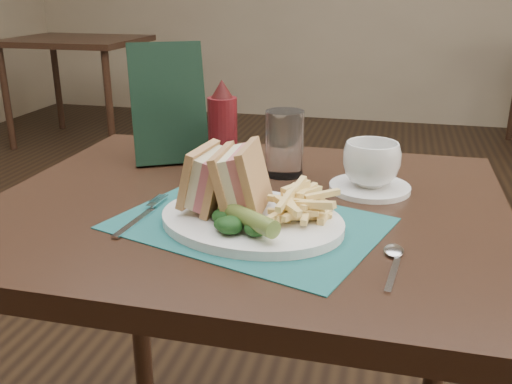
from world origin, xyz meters
TOP-DOWN VIEW (x-y plane):
  - floor at (0.00, 0.00)m, footprint 7.00×7.00m
  - wall_back at (0.00, 3.50)m, footprint 6.00×0.00m
  - table_main at (0.00, -0.50)m, footprint 0.90×0.75m
  - table_bg_left at (-1.99, 2.29)m, footprint 0.90×0.75m
  - placemat at (0.03, -0.60)m, footprint 0.47×0.40m
  - plate at (0.04, -0.61)m, footprint 0.35×0.31m
  - sandwich_half_a at (-0.06, -0.59)m, footprint 0.09×0.11m
  - sandwich_half_b at (-0.00, -0.60)m, footprint 0.08×0.12m
  - kale_garnish at (0.03, -0.66)m, footprint 0.11×0.08m
  - pickle_spear at (0.05, -0.67)m, footprint 0.11×0.10m
  - fries_pile at (0.11, -0.59)m, footprint 0.18×0.20m
  - fork at (-0.15, -0.62)m, footprint 0.05×0.17m
  - spoon at (0.26, -0.70)m, footprint 0.05×0.15m
  - saucer at (0.21, -0.39)m, footprint 0.17×0.17m
  - coffee_cup at (0.21, -0.39)m, footprint 0.15×0.15m
  - drinking_glass at (0.04, -0.34)m, footprint 0.10×0.10m
  - ketchup_bottle at (-0.09, -0.34)m, footprint 0.07×0.07m
  - check_presenter at (-0.22, -0.30)m, footprint 0.18×0.16m

SIDE VIEW (x-z plane):
  - floor at x=0.00m, z-range 0.00..0.00m
  - wall_back at x=0.00m, z-range -3.00..3.00m
  - table_main at x=0.00m, z-range 0.00..0.75m
  - table_bg_left at x=-1.99m, z-range 0.00..0.75m
  - placemat at x=0.03m, z-range 0.75..0.75m
  - spoon at x=0.26m, z-range 0.75..0.76m
  - saucer at x=0.21m, z-range 0.75..0.76m
  - fork at x=-0.15m, z-range 0.75..0.76m
  - plate at x=0.04m, z-range 0.75..0.77m
  - kale_garnish at x=0.03m, z-range 0.77..0.79m
  - pickle_spear at x=0.05m, z-range 0.77..0.80m
  - fries_pile at x=0.11m, z-range 0.77..0.82m
  - coffee_cup at x=0.21m, z-range 0.76..0.84m
  - drinking_glass at x=0.04m, z-range 0.75..0.88m
  - sandwich_half_a at x=-0.06m, z-range 0.77..0.87m
  - sandwich_half_b at x=0.00m, z-range 0.77..0.88m
  - ketchup_bottle at x=-0.09m, z-range 0.75..0.94m
  - check_presenter at x=-0.22m, z-range 0.75..1.00m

